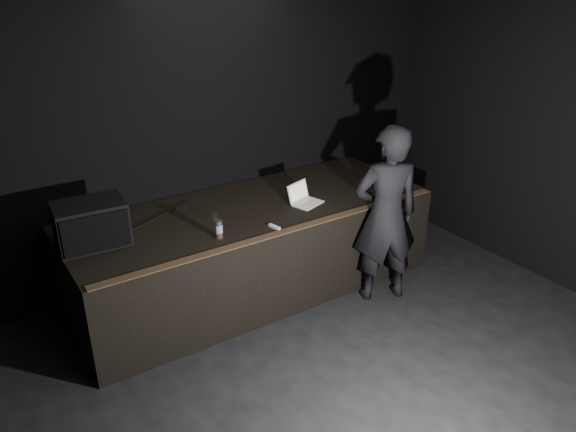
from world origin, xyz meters
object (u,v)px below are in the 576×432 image
at_px(stage_riser, 252,248).
at_px(stage_monitor, 91,224).
at_px(laptop, 303,198).
at_px(beer_can, 219,229).
at_px(person, 386,215).

xyz_separation_m(stage_riser, stage_monitor, (-1.67, 0.06, 0.71)).
distance_m(laptop, beer_can, 1.19).
distance_m(stage_riser, beer_can, 0.97).
height_order(beer_can, person, person).
distance_m(stage_monitor, person, 2.97).
bearing_deg(laptop, beer_can, 173.88).
relative_size(stage_riser, beer_can, 22.22).
bearing_deg(person, beer_can, 4.12).
xyz_separation_m(beer_can, person, (1.73, -0.49, -0.10)).
distance_m(stage_riser, laptop, 0.81).
bearing_deg(stage_monitor, laptop, -3.20).
xyz_separation_m(stage_monitor, beer_can, (1.06, -0.52, -0.12)).
bearing_deg(stage_riser, stage_monitor, 177.92).
xyz_separation_m(stage_monitor, person, (2.78, -1.01, -0.22)).
bearing_deg(stage_monitor, beer_can, -22.49).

